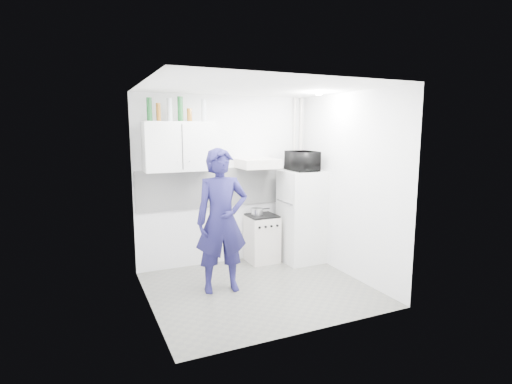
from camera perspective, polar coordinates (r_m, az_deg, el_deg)
name	(u,v)px	position (r m, az deg, el deg)	size (l,w,h in m)	color
floor	(259,289)	(5.44, 0.40, -13.64)	(2.80, 2.80, 0.00)	#626258
ceiling	(259,87)	(5.05, 0.43, 14.74)	(2.80, 2.80, 0.00)	white
wall_back	(225,181)	(6.23, -4.40, 1.63)	(2.80, 2.80, 0.00)	white
wall_left	(147,200)	(4.68, -15.34, -1.08)	(2.60, 2.60, 0.00)	white
wall_right	(348,186)	(5.81, 13.07, 0.89)	(2.60, 2.60, 0.00)	white
person	(222,221)	(5.14, -4.92, -4.12)	(0.68, 0.44, 1.86)	#1B184A
stove	(262,239)	(6.38, 0.85, -6.73)	(0.46, 0.46, 0.73)	silver
fridge	(301,216)	(6.37, 6.51, -3.48)	(0.60, 0.60, 1.45)	white
stove_top	(262,216)	(6.29, 0.86, -3.40)	(0.44, 0.44, 0.03)	black
saucepan	(257,211)	(6.30, 0.14, -2.78)	(0.19, 0.19, 0.10)	silver
microwave	(302,161)	(6.24, 6.65, 4.42)	(0.37, 0.55, 0.31)	black
bottle_a	(149,109)	(5.73, -15.00, 11.33)	(0.07, 0.07, 0.32)	#144C1E
bottle_b	(158,112)	(5.75, -13.78, 11.02)	(0.06, 0.06, 0.25)	brown
bottle_c	(170,110)	(5.78, -12.24, 11.41)	(0.08, 0.08, 0.32)	#B2B7BC
bottle_d	(180,109)	(5.81, -10.76, 11.57)	(0.08, 0.08, 0.34)	#144C1E
canister_a	(189,115)	(5.84, -9.48, 10.80)	(0.07, 0.07, 0.18)	brown
bottle_e	(204,111)	(5.90, -7.46, 11.47)	(0.08, 0.08, 0.32)	#B2B7BC
upper_cabinet	(179,146)	(5.80, -10.88, 6.41)	(1.00, 0.35, 0.70)	white
range_hood	(258,164)	(6.14, 0.33, 4.08)	(0.60, 0.50, 0.14)	silver
backsplash	(226,187)	(6.23, -4.34, 0.70)	(2.74, 0.03, 0.60)	white
pipe_a	(300,177)	(6.71, 6.34, 2.12)	(0.05, 0.05, 2.60)	silver
pipe_b	(294,178)	(6.65, 5.45, 2.08)	(0.04, 0.04, 2.60)	silver
ceiling_spot_fixture	(319,94)	(5.71, 8.99, 13.66)	(0.10, 0.10, 0.02)	white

